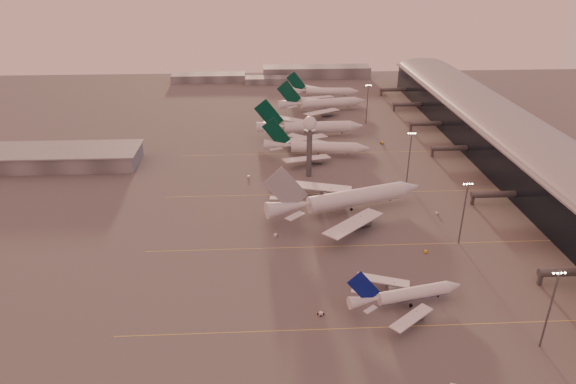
{
  "coord_description": "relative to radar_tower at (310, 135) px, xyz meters",
  "views": [
    {
      "loc": [
        -16.8,
        -105.34,
        98.67
      ],
      "look_at": [
        -7.15,
        79.41,
        10.94
      ],
      "focal_mm": 32.0,
      "sensor_mm": 36.0,
      "label": 1
    }
  ],
  "objects": [
    {
      "name": "ground",
      "position": [
        -5.0,
        -120.0,
        -20.95
      ],
      "size": [
        700.0,
        700.0,
        0.0
      ],
      "primitive_type": "plane",
      "color": "#565353",
      "rests_on": "ground"
    },
    {
      "name": "taxiway_markings",
      "position": [
        25.0,
        -64.0,
        -20.94
      ],
      "size": [
        180.0,
        185.25,
        0.02
      ],
      "color": "#DBC64D",
      "rests_on": "ground"
    },
    {
      "name": "terminal",
      "position": [
        102.88,
        -9.91,
        -10.43
      ],
      "size": [
        57.0,
        362.0,
        23.04
      ],
      "color": "black",
      "rests_on": "ground"
    },
    {
      "name": "hangar",
      "position": [
        -125.0,
        20.0,
        -16.63
      ],
      "size": [
        82.0,
        27.0,
        8.5
      ],
      "color": "slate",
      "rests_on": "ground"
    },
    {
      "name": "radar_tower",
      "position": [
        0.0,
        0.0,
        0.0
      ],
      "size": [
        6.4,
        6.4,
        31.1
      ],
      "color": "#505257",
      "rests_on": "ground"
    },
    {
      "name": "mast_a",
      "position": [
        53.0,
        -120.0,
        -7.21
      ],
      "size": [
        3.6,
        0.56,
        25.0
      ],
      "color": "#505257",
      "rests_on": "ground"
    },
    {
      "name": "mast_b",
      "position": [
        50.0,
        -65.0,
        -7.21
      ],
      "size": [
        3.6,
        0.56,
        25.0
      ],
      "color": "#505257",
      "rests_on": "ground"
    },
    {
      "name": "mast_c",
      "position": [
        45.0,
        -10.0,
        -7.21
      ],
      "size": [
        3.6,
        0.56,
        25.0
      ],
      "color": "#505257",
      "rests_on": "ground"
    },
    {
      "name": "mast_d",
      "position": [
        43.0,
        80.0,
        -7.21
      ],
      "size": [
        3.6,
        0.56,
        25.0
      ],
      "color": "#505257",
      "rests_on": "ground"
    },
    {
      "name": "distant_horizon",
      "position": [
        -2.38,
        205.14,
        -17.06
      ],
      "size": [
        165.0,
        37.5,
        9.0
      ],
      "color": "slate",
      "rests_on": "ground"
    },
    {
      "name": "narrowbody_mid",
      "position": [
        20.67,
        -99.95,
        -17.93
      ],
      "size": [
        37.74,
        29.81,
        14.93
      ],
      "color": "white",
      "rests_on": "ground"
    },
    {
      "name": "widebody_white",
      "position": [
        12.27,
        -37.87,
        -16.66
      ],
      "size": [
        67.94,
        53.6,
        24.71
      ],
      "color": "white",
      "rests_on": "ground"
    },
    {
      "name": "greentail_a",
      "position": [
        6.43,
        26.2,
        -17.36
      ],
      "size": [
        55.91,
        44.91,
        20.35
      ],
      "color": "white",
      "rests_on": "ground"
    },
    {
      "name": "greentail_b",
      "position": [
        5.99,
        57.48,
        -16.9
      ],
      "size": [
        63.08,
        50.91,
        22.91
      ],
      "color": "white",
      "rests_on": "ground"
    },
    {
      "name": "greentail_c",
      "position": [
        19.03,
        108.3,
        -17.03
      ],
      "size": [
        60.73,
        48.65,
        22.2
      ],
      "color": "white",
      "rests_on": "ground"
    },
    {
      "name": "greentail_d",
      "position": [
        23.4,
        142.96,
        -17.55
      ],
      "size": [
        52.96,
        42.69,
        19.22
      ],
      "color": "white",
      "rests_on": "ground"
    },
    {
      "name": "gsv_tug_mid",
      "position": [
        -5.65,
        -103.67,
        -20.45
      ],
      "size": [
        3.78,
        3.93,
        0.98
      ],
      "color": "silver",
      "rests_on": "ground"
    },
    {
      "name": "gsv_truck_b",
      "position": [
        36.15,
        -71.3,
        -19.86
      ],
      "size": [
        5.6,
        3.05,
        2.14
      ],
      "color": "yellow",
      "rests_on": "ground"
    },
    {
      "name": "gsv_truck_c",
      "position": [
        -17.46,
        -56.32,
        -19.8
      ],
      "size": [
        4.9,
        5.65,
        2.24
      ],
      "color": "silver",
      "rests_on": "ground"
    },
    {
      "name": "gsv_catering_b",
      "position": [
        49.24,
        -41.95,
        -19.11
      ],
      "size": [
        4.88,
        3.36,
        3.68
      ],
      "color": "silver",
      "rests_on": "ground"
    },
    {
      "name": "gsv_tug_far",
      "position": [
        14.39,
        -25.05,
        -20.43
      ],
      "size": [
        3.77,
        4.06,
        1.0
      ],
      "color": "silver",
      "rests_on": "ground"
    },
    {
      "name": "gsv_truck_d",
      "position": [
        -28.85,
        -0.43,
        -19.79
      ],
      "size": [
        2.29,
        5.69,
        2.27
      ],
      "color": "silver",
      "rests_on": "ground"
    },
    {
      "name": "gsv_tug_hangar",
      "position": [
        44.93,
        42.56,
        -20.41
      ],
      "size": [
        3.83,
        2.5,
        1.04
      ],
      "color": "yellow",
      "rests_on": "ground"
    }
  ]
}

